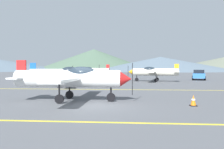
# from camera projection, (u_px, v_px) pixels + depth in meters

# --- Properties ---
(ground_plane) EXTENTS (400.00, 400.00, 0.00)m
(ground_plane) POSITION_uv_depth(u_px,v_px,m) (89.00, 105.00, 12.77)
(ground_plane) COLOR #54565B
(apron_line_near) EXTENTS (80.00, 0.16, 0.01)m
(apron_line_near) POSITION_uv_depth(u_px,v_px,m) (69.00, 122.00, 8.76)
(apron_line_near) COLOR yellow
(apron_line_near) RESTS_ON ground_plane
(apron_line_far) EXTENTS (80.00, 0.16, 0.01)m
(apron_line_far) POSITION_uv_depth(u_px,v_px,m) (106.00, 89.00, 21.31)
(apron_line_far) COLOR yellow
(apron_line_far) RESTS_ON ground_plane
(airplane_near) EXTENTS (7.16, 8.26, 2.48)m
(airplane_near) POSITION_uv_depth(u_px,v_px,m) (72.00, 78.00, 14.00)
(airplane_near) COLOR white
(airplane_near) RESTS_ON ground_plane
(airplane_mid) EXTENTS (7.25, 8.30, 2.48)m
(airplane_mid) POSITION_uv_depth(u_px,v_px,m) (64.00, 73.00, 24.19)
(airplane_mid) COLOR silver
(airplane_mid) RESTS_ON ground_plane
(airplane_far) EXTENTS (7.25, 8.30, 2.48)m
(airplane_far) POSITION_uv_depth(u_px,v_px,m) (153.00, 72.00, 32.86)
(airplane_far) COLOR silver
(airplane_far) RESTS_ON ground_plane
(airplane_back) EXTENTS (7.26, 8.26, 2.48)m
(airplane_back) POSITION_uv_depth(u_px,v_px,m) (91.00, 71.00, 41.41)
(airplane_back) COLOR white
(airplane_back) RESTS_ON ground_plane
(car_sedan) EXTENTS (2.86, 4.62, 1.62)m
(car_sedan) POSITION_uv_depth(u_px,v_px,m) (199.00, 75.00, 37.25)
(car_sedan) COLOR #3372BF
(car_sedan) RESTS_ON ground_plane
(traffic_cone_front) EXTENTS (0.36, 0.36, 0.59)m
(traffic_cone_front) POSITION_uv_depth(u_px,v_px,m) (193.00, 101.00, 12.31)
(traffic_cone_front) COLOR black
(traffic_cone_front) RESTS_ON ground_plane
(hill_centerleft) EXTENTS (72.02, 72.02, 13.01)m
(hill_centerleft) POSITION_uv_depth(u_px,v_px,m) (94.00, 60.00, 143.39)
(hill_centerleft) COLOR #4C6651
(hill_centerleft) RESTS_ON ground_plane
(hill_centerright) EXTENTS (75.71, 75.71, 7.46)m
(hill_centerright) POSITION_uv_depth(u_px,v_px,m) (161.00, 64.00, 123.51)
(hill_centerright) COLOR slate
(hill_centerright) RESTS_ON ground_plane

